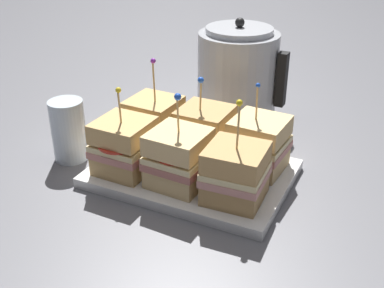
{
  "coord_description": "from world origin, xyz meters",
  "views": [
    {
      "loc": [
        0.32,
        -0.66,
        0.45
      ],
      "look_at": [
        0.0,
        0.0,
        0.07
      ],
      "focal_mm": 45.0,
      "sensor_mm": 36.0,
      "label": 1
    }
  ],
  "objects_px": {
    "sandwich_front_center": "(180,159)",
    "sandwich_back_right": "(259,144)",
    "sandwich_back_center": "(205,133)",
    "serving_platter": "(192,173)",
    "sandwich_front_left": "(124,146)",
    "sandwich_front_right": "(236,173)",
    "drinking_glass": "(69,130)",
    "sandwich_back_left": "(154,123)",
    "kettle_steel": "(238,75)"
  },
  "relations": [
    {
      "from": "sandwich_front_center",
      "to": "sandwich_back_right",
      "type": "distance_m",
      "value": 0.14
    },
    {
      "from": "sandwich_front_right",
      "to": "drinking_glass",
      "type": "bearing_deg",
      "value": 177.15
    },
    {
      "from": "serving_platter",
      "to": "sandwich_back_left",
      "type": "relative_size",
      "value": 1.92
    },
    {
      "from": "serving_platter",
      "to": "sandwich_front_left",
      "type": "height_order",
      "value": "sandwich_front_left"
    },
    {
      "from": "sandwich_front_center",
      "to": "sandwich_front_right",
      "type": "relative_size",
      "value": 0.95
    },
    {
      "from": "sandwich_front_center",
      "to": "sandwich_back_left",
      "type": "height_order",
      "value": "sandwich_back_left"
    },
    {
      "from": "sandwich_back_center",
      "to": "drinking_glass",
      "type": "relative_size",
      "value": 1.32
    },
    {
      "from": "sandwich_back_right",
      "to": "kettle_steel",
      "type": "height_order",
      "value": "kettle_steel"
    },
    {
      "from": "sandwich_back_center",
      "to": "sandwich_back_right",
      "type": "xyz_separation_m",
      "value": [
        0.1,
        -0.0,
        -0.0
      ]
    },
    {
      "from": "sandwich_front_left",
      "to": "sandwich_back_left",
      "type": "xyz_separation_m",
      "value": [
        -0.0,
        0.11,
        -0.0
      ]
    },
    {
      "from": "sandwich_back_center",
      "to": "kettle_steel",
      "type": "height_order",
      "value": "kettle_steel"
    },
    {
      "from": "sandwich_front_right",
      "to": "drinking_glass",
      "type": "xyz_separation_m",
      "value": [
        -0.34,
        0.02,
        -0.0
      ]
    },
    {
      "from": "sandwich_front_right",
      "to": "sandwich_back_center",
      "type": "bearing_deg",
      "value": 133.68
    },
    {
      "from": "serving_platter",
      "to": "sandwich_front_right",
      "type": "xyz_separation_m",
      "value": [
        0.1,
        -0.05,
        0.05
      ]
    },
    {
      "from": "kettle_steel",
      "to": "drinking_glass",
      "type": "xyz_separation_m",
      "value": [
        -0.22,
        -0.31,
        -0.04
      ]
    },
    {
      "from": "sandwich_back_center",
      "to": "sandwich_back_right",
      "type": "height_order",
      "value": "sandwich_back_right"
    },
    {
      "from": "sandwich_front_center",
      "to": "sandwich_front_right",
      "type": "bearing_deg",
      "value": -0.88
    },
    {
      "from": "sandwich_front_center",
      "to": "sandwich_front_right",
      "type": "xyz_separation_m",
      "value": [
        0.1,
        -0.0,
        -0.0
      ]
    },
    {
      "from": "sandwich_front_right",
      "to": "sandwich_back_right",
      "type": "relative_size",
      "value": 1.06
    },
    {
      "from": "sandwich_back_center",
      "to": "drinking_glass",
      "type": "height_order",
      "value": "sandwich_back_center"
    },
    {
      "from": "sandwich_front_left",
      "to": "sandwich_front_center",
      "type": "bearing_deg",
      "value": 1.68
    },
    {
      "from": "sandwich_back_left",
      "to": "drinking_glass",
      "type": "bearing_deg",
      "value": -146.94
    },
    {
      "from": "sandwich_front_left",
      "to": "sandwich_back_center",
      "type": "distance_m",
      "value": 0.15
    },
    {
      "from": "sandwich_back_center",
      "to": "sandwich_back_right",
      "type": "relative_size",
      "value": 0.97
    },
    {
      "from": "sandwich_front_center",
      "to": "drinking_glass",
      "type": "relative_size",
      "value": 1.37
    },
    {
      "from": "sandwich_front_right",
      "to": "drinking_glass",
      "type": "height_order",
      "value": "sandwich_front_right"
    },
    {
      "from": "sandwich_back_right",
      "to": "kettle_steel",
      "type": "xyz_separation_m",
      "value": [
        -0.13,
        0.23,
        0.04
      ]
    },
    {
      "from": "kettle_steel",
      "to": "serving_platter",
      "type": "bearing_deg",
      "value": -85.2
    },
    {
      "from": "sandwich_front_left",
      "to": "sandwich_front_right",
      "type": "relative_size",
      "value": 0.92
    },
    {
      "from": "sandwich_back_center",
      "to": "drinking_glass",
      "type": "xyz_separation_m",
      "value": [
        -0.24,
        -0.09,
        -0.01
      ]
    },
    {
      "from": "serving_platter",
      "to": "sandwich_back_center",
      "type": "xyz_separation_m",
      "value": [
        -0.0,
        0.05,
        0.06
      ]
    },
    {
      "from": "sandwich_front_right",
      "to": "sandwich_back_left",
      "type": "distance_m",
      "value": 0.23
    },
    {
      "from": "sandwich_back_right",
      "to": "sandwich_back_center",
      "type": "bearing_deg",
      "value": 179.8
    },
    {
      "from": "serving_platter",
      "to": "kettle_steel",
      "type": "xyz_separation_m",
      "value": [
        -0.02,
        0.28,
        0.09
      ]
    },
    {
      "from": "serving_platter",
      "to": "sandwich_front_right",
      "type": "distance_m",
      "value": 0.13
    },
    {
      "from": "sandwich_front_center",
      "to": "sandwich_back_left",
      "type": "bearing_deg",
      "value": 136.49
    },
    {
      "from": "sandwich_back_left",
      "to": "kettle_steel",
      "type": "relative_size",
      "value": 0.79
    },
    {
      "from": "sandwich_back_left",
      "to": "sandwich_front_left",
      "type": "bearing_deg",
      "value": -89.27
    },
    {
      "from": "sandwich_front_center",
      "to": "sandwich_front_right",
      "type": "distance_m",
      "value": 0.1
    },
    {
      "from": "sandwich_front_right",
      "to": "kettle_steel",
      "type": "xyz_separation_m",
      "value": [
        -0.12,
        0.33,
        0.04
      ]
    },
    {
      "from": "sandwich_back_center",
      "to": "serving_platter",
      "type": "bearing_deg",
      "value": -89.71
    },
    {
      "from": "sandwich_back_right",
      "to": "sandwich_front_center",
      "type": "bearing_deg",
      "value": -133.81
    },
    {
      "from": "drinking_glass",
      "to": "sandwich_back_center",
      "type": "bearing_deg",
      "value": 20.44
    },
    {
      "from": "sandwich_back_center",
      "to": "kettle_steel",
      "type": "distance_m",
      "value": 0.23
    },
    {
      "from": "sandwich_front_right",
      "to": "sandwich_back_right",
      "type": "xyz_separation_m",
      "value": [
        0.0,
        0.11,
        0.0
      ]
    },
    {
      "from": "sandwich_back_center",
      "to": "sandwich_back_right",
      "type": "bearing_deg",
      "value": -0.2
    },
    {
      "from": "serving_platter",
      "to": "sandwich_front_center",
      "type": "distance_m",
      "value": 0.08
    },
    {
      "from": "sandwich_front_left",
      "to": "sandwich_front_center",
      "type": "height_order",
      "value": "sandwich_front_center"
    },
    {
      "from": "serving_platter",
      "to": "drinking_glass",
      "type": "distance_m",
      "value": 0.25
    },
    {
      "from": "sandwich_front_center",
      "to": "sandwich_front_right",
      "type": "height_order",
      "value": "sandwich_front_right"
    }
  ]
}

